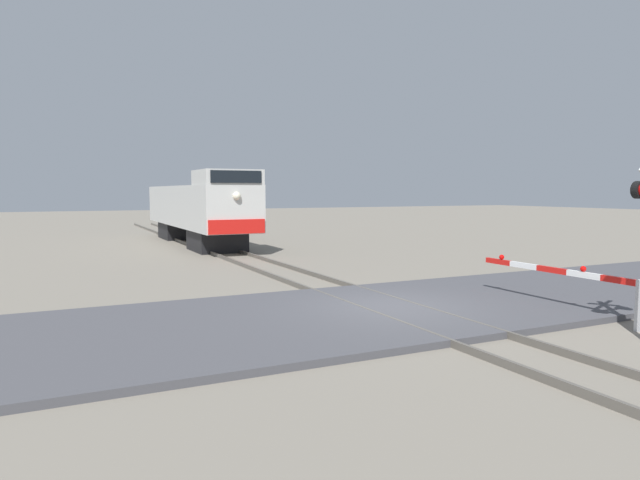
# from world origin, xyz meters

# --- Properties ---
(ground_plane) EXTENTS (160.00, 160.00, 0.00)m
(ground_plane) POSITION_xyz_m (0.00, 0.00, 0.00)
(ground_plane) COLOR gray
(rail_track_left) EXTENTS (0.08, 80.00, 0.15)m
(rail_track_left) POSITION_xyz_m (-0.72, 0.00, 0.07)
(rail_track_left) COLOR #59544C
(rail_track_left) RESTS_ON ground_plane
(rail_track_right) EXTENTS (0.08, 80.00, 0.15)m
(rail_track_right) POSITION_xyz_m (0.72, 0.00, 0.07)
(rail_track_right) COLOR #59544C
(rail_track_right) RESTS_ON ground_plane
(road_surface) EXTENTS (36.00, 6.29, 0.15)m
(road_surface) POSITION_xyz_m (0.00, 0.00, 0.07)
(road_surface) COLOR #47474C
(road_surface) RESTS_ON ground_plane
(locomotive) EXTENTS (2.75, 15.11, 3.96)m
(locomotive) POSITION_xyz_m (0.00, 19.75, 2.00)
(locomotive) COLOR black
(locomotive) RESTS_ON ground_plane
(crossing_gate) EXTENTS (0.36, 5.38, 1.22)m
(crossing_gate) POSITION_xyz_m (3.76, -3.36, 0.75)
(crossing_gate) COLOR silver
(crossing_gate) RESTS_ON ground_plane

